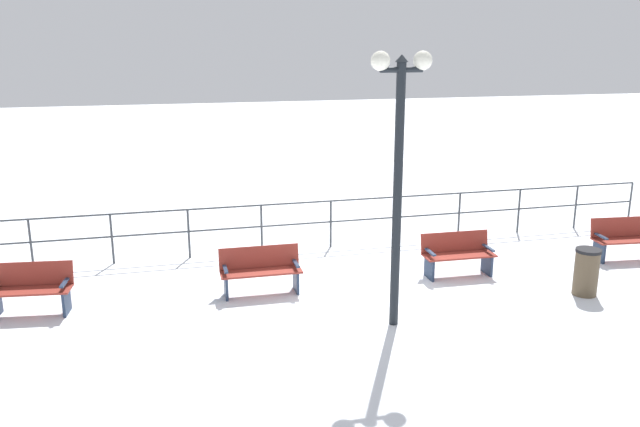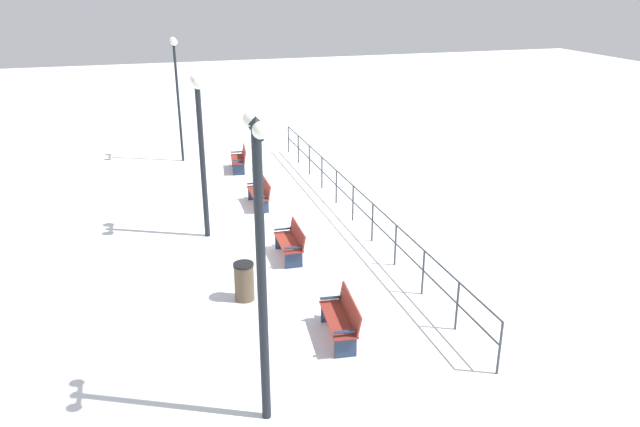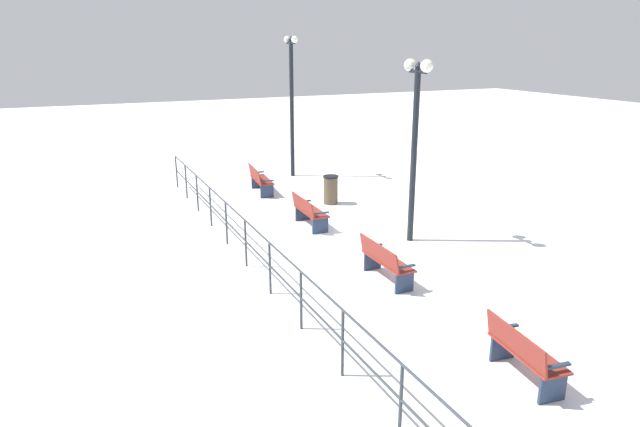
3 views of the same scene
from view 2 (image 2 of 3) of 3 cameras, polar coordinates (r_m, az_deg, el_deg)
The scene contains 10 objects.
ground_plane at distance 18.65m, azimuth -4.79°, elevation -1.50°, with size 80.00×80.00×0.00m, color white.
bench_nearest at distance 24.36m, azimuth -7.42°, elevation 5.03°, with size 0.73×1.47×0.92m.
bench_second at distance 20.43m, azimuth -5.54°, elevation 1.95°, with size 0.56×1.58×0.90m.
bench_third at distance 16.63m, azimuth -2.69°, elevation -2.61°, with size 0.61×1.52×0.89m.
bench_fourth at distance 13.05m, azimuth 2.03°, elevation -9.60°, with size 0.72×1.65×0.93m.
lamppost_near at distance 25.50m, azimuth -13.13°, elevation 12.29°, with size 0.26×1.04×4.92m.
lamppost_middle at distance 17.49m, azimuth -10.99°, elevation 7.52°, with size 0.31×1.02×4.65m.
lamppost_far at distance 9.59m, azimuth -5.53°, elevation -2.85°, with size 0.25×0.99×5.27m.
waterfront_railing at distance 19.06m, azimuth 3.07°, elevation 1.51°, with size 0.05×16.68×1.15m.
trash_bin at distance 14.62m, azimuth -7.02°, elevation -6.23°, with size 0.48×0.48×0.93m.
Camera 2 is at (3.42, 16.89, 7.14)m, focal length 34.67 mm.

